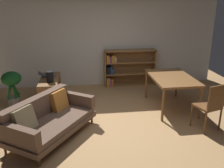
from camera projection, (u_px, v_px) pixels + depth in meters
ground_plane at (118, 124)px, 5.22m from camera, size 8.16×8.16×0.00m
back_wall_panel at (104, 40)px, 7.31m from camera, size 6.80×0.10×2.70m
fabric_couch at (48, 118)px, 4.67m from camera, size 1.72×1.95×0.75m
media_console at (50, 91)px, 6.22m from camera, size 0.45×1.18×0.64m
open_laptop at (47, 75)px, 6.31m from camera, size 0.46×0.36×0.11m
desk_speaker at (50, 77)px, 5.82m from camera, size 0.17×0.17×0.26m
potted_floor_plant at (12, 83)px, 6.00m from camera, size 0.47×0.49×0.86m
dining_table at (172, 80)px, 5.82m from camera, size 0.94×1.45×0.78m
dining_chair_near at (210, 105)px, 4.82m from camera, size 0.53×0.53×0.98m
bookshelf at (127, 67)px, 7.50m from camera, size 1.55×0.31×1.09m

